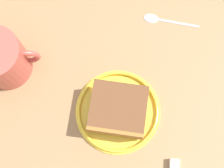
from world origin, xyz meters
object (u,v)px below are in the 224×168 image
Objects in this scene: teaspoon at (159,19)px; sugar_cube at (174,164)px; cake_slice at (118,110)px; tea_mug at (1,59)px; small_plate at (118,111)px.

sugar_cube is at bearing 178.70° from teaspoon.
sugar_cube reaches higher than teaspoon.
cake_slice reaches higher than sugar_cube.
tea_mug is 7.41× the size of sugar_cube.
small_plate is at bearing -12.62° from cake_slice.
cake_slice is 20.83cm from teaspoon.
teaspoon is at bearing -1.30° from sugar_cube.
teaspoon is (7.49, -29.90, -4.34)cm from tea_mug.
small_plate is 1.42× the size of teaspoon.
small_plate is 1.41× the size of cake_slice.
cake_slice is 0.95× the size of tea_mug.
small_plate is 13.64cm from sugar_cube.
small_plate is 22.97cm from tea_mug.
small_plate is at bearing -117.18° from tea_mug.
cake_slice reaches higher than small_plate.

